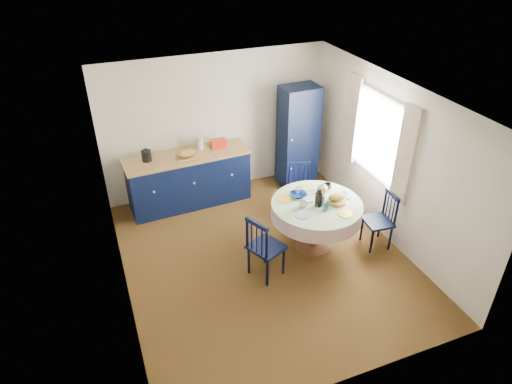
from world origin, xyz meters
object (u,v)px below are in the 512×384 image
chair_far (300,189)px  mug_d (297,191)px  dining_table (317,210)px  mug_c (327,187)px  chair_right (380,220)px  kitchen_counter (189,179)px  mug_b (325,207)px  chair_left (264,247)px  mug_a (303,204)px  cobalt_bowl (299,195)px  pantry_cabinet (298,137)px

chair_far → mug_d: size_ratio=8.55×
dining_table → mug_c: dining_table is taller
chair_right → kitchen_counter: bearing=-127.2°
mug_b → chair_right: bearing=-5.6°
dining_table → chair_left: bearing=-162.6°
mug_a → cobalt_bowl: size_ratio=0.51×
pantry_cabinet → mug_c: pantry_cabinet is taller
chair_left → mug_c: chair_left is taller
kitchen_counter → chair_right: 3.26m
pantry_cabinet → mug_d: bearing=-118.2°
mug_c → chair_right: bearing=-42.8°
chair_left → chair_far: bearing=-66.9°
chair_right → pantry_cabinet: bearing=-165.1°
dining_table → chair_right: 1.01m
mug_b → chair_left: bearing=-174.2°
mug_c → pantry_cabinet: bearing=80.2°
chair_left → cobalt_bowl: chair_left is taller
chair_far → cobalt_bowl: size_ratio=3.85×
dining_table → mug_c: (0.32, 0.29, 0.18)m
kitchen_counter → mug_a: kitchen_counter is taller
chair_right → mug_d: 1.33m
pantry_cabinet → mug_c: size_ratio=14.69×
kitchen_counter → mug_b: size_ratio=21.74×
cobalt_bowl → mug_d: bearing=75.9°
mug_b → cobalt_bowl: size_ratio=0.42×
mug_d → chair_far: bearing=59.7°
kitchen_counter → mug_c: kitchen_counter is taller
kitchen_counter → mug_c: 2.44m
mug_c → cobalt_bowl: size_ratio=0.55×
kitchen_counter → chair_far: (1.65, -0.96, -0.03)m
dining_table → chair_right: dining_table is taller
chair_right → mug_d: chair_right is taller
pantry_cabinet → mug_c: (-0.28, -1.60, -0.09)m
pantry_cabinet → chair_right: pantry_cabinet is taller
chair_left → mug_d: bearing=-75.4°
chair_left → dining_table: bearing=-97.0°
mug_c → mug_d: mug_c is taller
pantry_cabinet → chair_left: size_ratio=1.92×
chair_right → mug_a: (-1.18, 0.28, 0.39)m
dining_table → mug_c: size_ratio=10.33×
pantry_cabinet → chair_far: (-0.39, -0.91, -0.49)m
mug_a → mug_d: 0.37m
pantry_cabinet → mug_b: bearing=-107.7°
pantry_cabinet → mug_b: 2.16m
mug_b → kitchen_counter: bearing=124.4°
chair_left → mug_d: (0.80, 0.65, 0.36)m
chair_left → mug_c: size_ratio=7.66×
dining_table → mug_a: 0.30m
mug_c → kitchen_counter: bearing=137.0°
chair_right → mug_a: chair_right is taller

